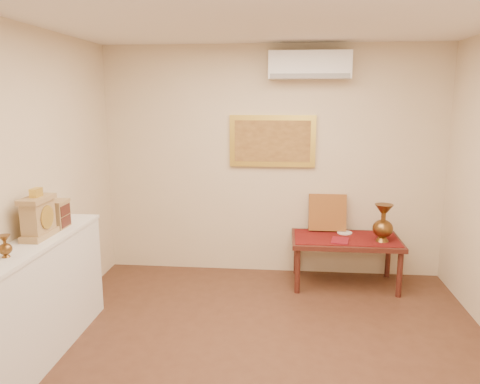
# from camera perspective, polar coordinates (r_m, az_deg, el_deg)

# --- Properties ---
(floor) EXTENTS (4.50, 4.50, 0.00)m
(floor) POSITION_cam_1_polar(r_m,az_deg,el_deg) (3.87, 2.55, -21.39)
(floor) COLOR brown
(floor) RESTS_ON ground
(ceiling) EXTENTS (4.50, 4.50, 0.00)m
(ceiling) POSITION_cam_1_polar(r_m,az_deg,el_deg) (3.31, 2.99, 21.87)
(ceiling) COLOR white
(ceiling) RESTS_ON ground
(wall_back) EXTENTS (4.00, 0.02, 2.70)m
(wall_back) POSITION_cam_1_polar(r_m,az_deg,el_deg) (5.55, 3.94, 3.67)
(wall_back) COLOR beige
(wall_back) RESTS_ON ground
(brass_urn_small) EXTENTS (0.10, 0.10, 0.21)m
(brass_urn_small) POSITION_cam_1_polar(r_m,az_deg,el_deg) (3.74, -26.76, -5.56)
(brass_urn_small) COLOR brown
(brass_urn_small) RESTS_ON display_ledge
(table_cloth) EXTENTS (1.14, 0.59, 0.01)m
(table_cloth) POSITION_cam_1_polar(r_m,az_deg,el_deg) (5.40, 12.79, -5.46)
(table_cloth) COLOR #631110
(table_cloth) RESTS_ON low_table
(brass_urn_tall) EXTENTS (0.22, 0.22, 0.50)m
(brass_urn_tall) POSITION_cam_1_polar(r_m,az_deg,el_deg) (5.31, 17.07, -3.16)
(brass_urn_tall) COLOR brown
(brass_urn_tall) RESTS_ON table_cloth
(plate) EXTENTS (0.17, 0.17, 0.01)m
(plate) POSITION_cam_1_polar(r_m,az_deg,el_deg) (5.56, 12.64, -4.86)
(plate) COLOR silver
(plate) RESTS_ON table_cloth
(menu) EXTENTS (0.22, 0.28, 0.01)m
(menu) POSITION_cam_1_polar(r_m,az_deg,el_deg) (5.26, 12.10, -5.79)
(menu) COLOR maroon
(menu) RESTS_ON table_cloth
(cushion) EXTENTS (0.43, 0.19, 0.44)m
(cushion) POSITION_cam_1_polar(r_m,az_deg,el_deg) (5.59, 10.60, -2.46)
(cushion) COLOR maroon
(cushion) RESTS_ON table_cloth
(display_ledge) EXTENTS (0.37, 2.02, 0.98)m
(display_ledge) POSITION_cam_1_polar(r_m,az_deg,el_deg) (4.14, -24.21, -12.52)
(display_ledge) COLOR white
(display_ledge) RESTS_ON floor
(mantel_clock) EXTENTS (0.17, 0.36, 0.41)m
(mantel_clock) POSITION_cam_1_polar(r_m,az_deg,el_deg) (4.12, -23.36, -2.79)
(mantel_clock) COLOR tan
(mantel_clock) RESTS_ON display_ledge
(wooden_chest) EXTENTS (0.16, 0.21, 0.24)m
(wooden_chest) POSITION_cam_1_polar(r_m,az_deg,el_deg) (4.38, -21.37, -2.51)
(wooden_chest) COLOR tan
(wooden_chest) RESTS_ON display_ledge
(low_table) EXTENTS (1.20, 0.70, 0.55)m
(low_table) POSITION_cam_1_polar(r_m,az_deg,el_deg) (5.42, 12.76, -6.16)
(low_table) COLOR #4B1D16
(low_table) RESTS_ON floor
(painting) EXTENTS (1.00, 0.06, 0.60)m
(painting) POSITION_cam_1_polar(r_m,az_deg,el_deg) (5.50, 3.97, 6.21)
(painting) COLOR gold
(painting) RESTS_ON wall_back
(ac_unit) EXTENTS (0.90, 0.25, 0.30)m
(ac_unit) POSITION_cam_1_polar(r_m,az_deg,el_deg) (5.39, 8.47, 15.05)
(ac_unit) COLOR white
(ac_unit) RESTS_ON wall_back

